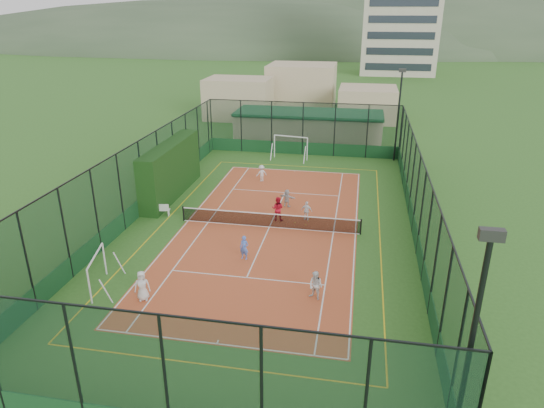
{
  "coord_description": "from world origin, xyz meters",
  "views": [
    {
      "loc": [
        5.31,
        -27.86,
        13.15
      ],
      "look_at": [
        -0.02,
        1.05,
        1.2
      ],
      "focal_mm": 32.0,
      "sensor_mm": 36.0,
      "label": 1
    }
  ],
  "objects": [
    {
      "name": "ground",
      "position": [
        0.0,
        0.0,
        0.0
      ],
      "size": [
        300.0,
        300.0,
        0.0
      ],
      "primitive_type": "plane",
      "color": "#316021",
      "rests_on": "ground"
    },
    {
      "name": "coach",
      "position": [
        0.33,
        1.2,
        0.83
      ],
      "size": [
        0.86,
        0.71,
        1.65
      ],
      "primitive_type": "imported",
      "rotation": [
        0.0,
        0.0,
        3.03
      ],
      "color": "red",
      "rests_on": "court_slab"
    },
    {
      "name": "futsal_goal_near",
      "position": [
        -7.08,
        -8.72,
        0.92
      ],
      "size": [
        2.95,
        1.49,
        1.83
      ],
      "primitive_type": null,
      "rotation": [
        0.0,
        0.0,
        1.81
      ],
      "color": "white",
      "rests_on": "ground"
    },
    {
      "name": "hedge_left",
      "position": [
        -8.3,
        4.5,
        1.97
      ],
      "size": [
        1.35,
        9.02,
        3.94
      ],
      "primitive_type": "cube",
      "color": "black",
      "rests_on": "ground"
    },
    {
      "name": "perimeter_fence",
      "position": [
        0.0,
        0.0,
        2.5
      ],
      "size": [
        18.12,
        34.12,
        5.0
      ],
      "primitive_type": null,
      "color": "black",
      "rests_on": "ground"
    },
    {
      "name": "distant_hills",
      "position": [
        0.0,
        150.0,
        0.0
      ],
      "size": [
        200.0,
        60.0,
        24.0
      ],
      "primitive_type": null,
      "color": "#384C33",
      "rests_on": "ground"
    },
    {
      "name": "tennis_net",
      "position": [
        0.0,
        0.0,
        0.53
      ],
      "size": [
        11.67,
        0.12,
        1.06
      ],
      "primitive_type": null,
      "color": "black",
      "rests_on": "ground"
    },
    {
      "name": "clubhouse",
      "position": [
        0.0,
        22.0,
        1.57
      ],
      "size": [
        15.2,
        7.2,
        3.15
      ],
      "primitive_type": null,
      "color": "tan",
      "rests_on": "ground"
    },
    {
      "name": "child_near_right",
      "position": [
        3.74,
        -7.73,
        0.75
      ],
      "size": [
        0.9,
        0.83,
        1.48
      ],
      "primitive_type": "imported",
      "rotation": [
        0.0,
        0.0,
        -0.48
      ],
      "color": "white",
      "rests_on": "court_slab"
    },
    {
      "name": "child_far_left",
      "position": [
        -2.29,
        8.66,
        0.69
      ],
      "size": [
        1.01,
        0.9,
        1.36
      ],
      "primitive_type": "imported",
      "rotation": [
        0.0,
        0.0,
        3.71
      ],
      "color": "silver",
      "rests_on": "court_slab"
    },
    {
      "name": "white_bench",
      "position": [
        -7.8,
        0.5,
        0.46
      ],
      "size": [
        1.69,
        0.73,
        0.92
      ],
      "primitive_type": null,
      "rotation": [
        0.0,
        0.0,
        0.18
      ],
      "color": "white",
      "rests_on": "ground"
    },
    {
      "name": "floodlight_ne",
      "position": [
        8.6,
        16.6,
        4.12
      ],
      "size": [
        0.6,
        0.26,
        8.25
      ],
      "primitive_type": null,
      "color": "black",
      "rests_on": "ground"
    },
    {
      "name": "floodlight_se",
      "position": [
        8.6,
        -16.6,
        4.12
      ],
      "size": [
        0.6,
        0.26,
        8.25
      ],
      "primitive_type": null,
      "color": "black",
      "rests_on": "ground"
    },
    {
      "name": "tennis_balls",
      "position": [
        2.05,
        1.01,
        0.04
      ],
      "size": [
        0.92,
        0.7,
        0.07
      ],
      "color": "#CCE033",
      "rests_on": "court_slab"
    },
    {
      "name": "court_slab",
      "position": [
        0.0,
        0.0,
        0.01
      ],
      "size": [
        11.17,
        23.97,
        0.01
      ],
      "primitive_type": "cube",
      "color": "#BB4F29",
      "rests_on": "ground"
    },
    {
      "name": "futsal_goal_far",
      "position": [
        -0.9,
        15.38,
        1.06
      ],
      "size": [
        3.41,
        1.46,
        2.13
      ],
      "primitive_type": null,
      "rotation": [
        0.0,
        0.0,
        -0.16
      ],
      "color": "white",
      "rests_on": "ground"
    },
    {
      "name": "child_near_left",
      "position": [
        -4.45,
        -9.3,
        0.77
      ],
      "size": [
        0.87,
        0.73,
        1.53
      ],
      "primitive_type": "imported",
      "rotation": [
        0.0,
        0.0,
        0.37
      ],
      "color": "white",
      "rests_on": "court_slab"
    },
    {
      "name": "child_near_mid",
      "position": [
        -0.59,
        -4.41,
        0.71
      ],
      "size": [
        0.56,
        0.42,
        1.4
      ],
      "primitive_type": "imported",
      "rotation": [
        0.0,
        0.0,
        -0.18
      ],
      "color": "#4F77E1",
      "rests_on": "court_slab"
    },
    {
      "name": "child_far_right",
      "position": [
        2.22,
        1.61,
        0.66
      ],
      "size": [
        0.82,
        0.48,
        1.31
      ],
      "primitive_type": "imported",
      "rotation": [
        0.0,
        0.0,
        2.93
      ],
      "color": "white",
      "rests_on": "court_slab"
    },
    {
      "name": "child_far_back",
      "position": [
        0.57,
        3.67,
        0.65
      ],
      "size": [
        1.24,
        0.73,
        1.28
      ],
      "primitive_type": "imported",
      "rotation": [
        0.0,
        0.0,
        2.82
      ],
      "color": "silver",
      "rests_on": "court_slab"
    }
  ]
}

